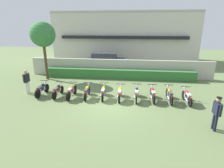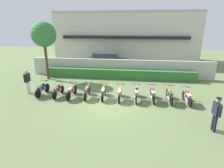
# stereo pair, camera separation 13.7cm
# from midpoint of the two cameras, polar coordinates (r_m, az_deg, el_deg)

# --- Properties ---
(ground) EXTENTS (60.00, 60.00, 0.00)m
(ground) POSITION_cam_midpoint_polar(r_m,az_deg,el_deg) (11.40, -0.52, -6.50)
(ground) COLOR #607547
(building) EXTENTS (18.19, 6.50, 6.45)m
(building) POSITION_cam_midpoint_polar(r_m,az_deg,el_deg) (25.75, 4.56, 14.51)
(building) COLOR beige
(building) RESTS_ON ground
(compound_wall) EXTENTS (17.28, 0.30, 1.68)m
(compound_wall) POSITION_cam_midpoint_polar(r_m,az_deg,el_deg) (17.39, 2.62, 4.99)
(compound_wall) COLOR #BCB7A8
(compound_wall) RESTS_ON ground
(hedge_row) EXTENTS (13.82, 0.70, 0.87)m
(hedge_row) POSITION_cam_midpoint_polar(r_m,az_deg,el_deg) (16.81, 2.39, 3.13)
(hedge_row) COLOR #337033
(hedge_row) RESTS_ON ground
(parked_car) EXTENTS (4.56, 2.20, 1.89)m
(parked_car) POSITION_cam_midpoint_polar(r_m,az_deg,el_deg) (20.39, -1.42, 7.21)
(parked_car) COLOR navy
(parked_car) RESTS_ON ground
(tree_near_inspector) EXTENTS (2.16, 2.16, 5.09)m
(tree_near_inspector) POSITION_cam_midpoint_polar(r_m,az_deg,el_deg) (17.26, -20.54, 14.33)
(tree_near_inspector) COLOR #4C3823
(tree_near_inspector) RESTS_ON ground
(motorcycle_in_row_0) EXTENTS (0.60, 1.85, 0.97)m
(motorcycle_in_row_0) POSITION_cam_midpoint_polar(r_m,az_deg,el_deg) (13.70, -20.86, -1.42)
(motorcycle_in_row_0) COLOR black
(motorcycle_in_row_0) RESTS_ON ground
(motorcycle_in_row_1) EXTENTS (0.60, 1.78, 0.94)m
(motorcycle_in_row_1) POSITION_cam_midpoint_polar(r_m,az_deg,el_deg) (13.13, -16.38, -1.86)
(motorcycle_in_row_1) COLOR black
(motorcycle_in_row_1) RESTS_ON ground
(motorcycle_in_row_2) EXTENTS (0.60, 1.94, 0.97)m
(motorcycle_in_row_2) POSITION_cam_midpoint_polar(r_m,az_deg,el_deg) (12.67, -12.33, -2.15)
(motorcycle_in_row_2) COLOR black
(motorcycle_in_row_2) RESTS_ON ground
(motorcycle_in_row_3) EXTENTS (0.60, 1.84, 0.95)m
(motorcycle_in_row_3) POSITION_cam_midpoint_polar(r_m,az_deg,el_deg) (12.46, -7.59, -2.32)
(motorcycle_in_row_3) COLOR black
(motorcycle_in_row_3) RESTS_ON ground
(motorcycle_in_row_4) EXTENTS (0.60, 1.83, 0.97)m
(motorcycle_in_row_4) POSITION_cam_midpoint_polar(r_m,az_deg,el_deg) (12.24, -2.41, -2.49)
(motorcycle_in_row_4) COLOR black
(motorcycle_in_row_4) RESTS_ON ground
(motorcycle_in_row_5) EXTENTS (0.60, 1.83, 0.96)m
(motorcycle_in_row_5) POSITION_cam_midpoint_polar(r_m,az_deg,el_deg) (12.03, 2.83, -2.90)
(motorcycle_in_row_5) COLOR black
(motorcycle_in_row_5) RESTS_ON ground
(motorcycle_in_row_6) EXTENTS (0.60, 1.96, 0.97)m
(motorcycle_in_row_6) POSITION_cam_midpoint_polar(r_m,az_deg,el_deg) (12.05, 8.05, -2.98)
(motorcycle_in_row_6) COLOR black
(motorcycle_in_row_6) RESTS_ON ground
(motorcycle_in_row_7) EXTENTS (0.60, 1.84, 0.97)m
(motorcycle_in_row_7) POSITION_cam_midpoint_polar(r_m,az_deg,el_deg) (12.14, 13.01, -3.11)
(motorcycle_in_row_7) COLOR black
(motorcycle_in_row_7) RESTS_ON ground
(motorcycle_in_row_8) EXTENTS (0.60, 1.94, 0.98)m
(motorcycle_in_row_8) POSITION_cam_midpoint_polar(r_m,az_deg,el_deg) (12.30, 18.01, -3.25)
(motorcycle_in_row_8) COLOR black
(motorcycle_in_row_8) RESTS_ON ground
(motorcycle_in_row_9) EXTENTS (0.60, 1.79, 0.94)m
(motorcycle_in_row_9) POSITION_cam_midpoint_polar(r_m,az_deg,el_deg) (12.45, 22.92, -3.65)
(motorcycle_in_row_9) COLOR black
(motorcycle_in_row_9) RESTS_ON ground
(inspector_person) EXTENTS (0.23, 0.69, 1.74)m
(inspector_person) POSITION_cam_midpoint_polar(r_m,az_deg,el_deg) (14.33, -24.94, 1.33)
(inspector_person) COLOR silver
(inspector_person) RESTS_ON ground
(officer_0) EXTENTS (0.24, 0.67, 1.67)m
(officer_0) POSITION_cam_midpoint_polar(r_m,az_deg,el_deg) (9.62, 30.42, -7.52)
(officer_0) COLOR black
(officer_0) RESTS_ON ground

